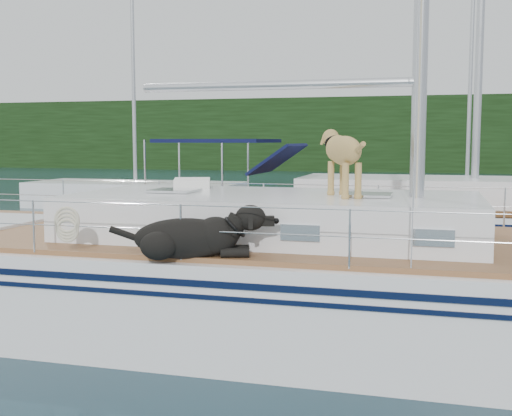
% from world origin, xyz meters
% --- Properties ---
extents(ground, '(120.00, 120.00, 0.00)m').
position_xyz_m(ground, '(0.00, 0.00, 0.00)').
color(ground, black).
rests_on(ground, ground).
extents(tree_line, '(90.00, 3.00, 6.00)m').
position_xyz_m(tree_line, '(0.00, 45.00, 3.00)').
color(tree_line, black).
rests_on(tree_line, ground).
extents(shore_bank, '(92.00, 1.00, 1.20)m').
position_xyz_m(shore_bank, '(0.00, 46.20, 0.60)').
color(shore_bank, '#595147').
rests_on(shore_bank, ground).
extents(main_sailboat, '(12.00, 4.03, 14.01)m').
position_xyz_m(main_sailboat, '(0.10, -0.01, 0.68)').
color(main_sailboat, white).
rests_on(main_sailboat, ground).
extents(neighbor_sailboat, '(11.00, 3.50, 13.30)m').
position_xyz_m(neighbor_sailboat, '(1.35, 5.97, 0.63)').
color(neighbor_sailboat, white).
rests_on(neighbor_sailboat, ground).
extents(bg_boat_west, '(8.00, 3.00, 11.65)m').
position_xyz_m(bg_boat_west, '(-8.00, 14.00, 0.45)').
color(bg_boat_west, white).
rests_on(bg_boat_west, ground).
extents(bg_boat_center, '(7.20, 3.00, 11.65)m').
position_xyz_m(bg_boat_center, '(4.00, 16.00, 0.45)').
color(bg_boat_center, white).
rests_on(bg_boat_center, ground).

